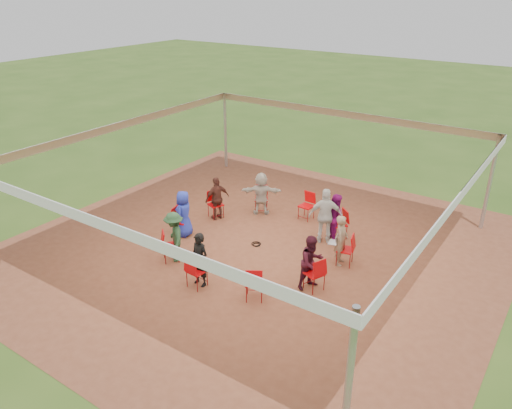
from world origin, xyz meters
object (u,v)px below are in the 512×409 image
Objects in this scene: chair_3 at (261,200)px; chair_6 at (171,246)px; chair_9 at (314,274)px; laptop at (335,241)px; person_seated_4 at (184,214)px; chair_2 at (306,206)px; standing_person at (326,216)px; person_seated_5 at (174,237)px; chair_0 at (345,250)px; chair_7 at (197,271)px; chair_1 at (339,224)px; person_seated_7 at (312,262)px; person_seated_2 at (261,194)px; person_seated_1 at (336,217)px; cable_coil at (256,244)px; person_seated_3 at (217,198)px; chair_5 at (181,221)px; chair_8 at (254,283)px; chair_4 at (216,205)px; person_seated_0 at (341,240)px; person_seated_6 at (200,260)px.

chair_3 is 1.00× the size of chair_6.
chair_9 reaches higher than laptop.
person_seated_4 reaches higher than chair_9.
standing_person is (1.20, -1.05, 0.39)m from chair_2.
person_seated_5 is (-1.70, -4.29, 0.27)m from chair_2.
chair_6 is (-4.02, -2.50, 0.00)m from chair_0.
chair_7 is (1.13, -4.59, 0.00)m from chair_3.
person_seated_4 reaches higher than chair_1.
chair_0 and chair_2 have the same top height.
standing_person is (-0.81, 2.32, 0.13)m from person_seated_7.
chair_2 is 0.63× the size of person_seated_2.
chair_0 is at bearing 54.00° from chair_7.
chair_1 is at bearing 72.00° from chair_7.
person_seated_1 is at bearing -139.45° from standing_person.
person_seated_5 is 4.37× the size of cable_coil.
person_seated_1 and person_seated_5 have the same top height.
person_seated_5 is (0.08, 0.09, 0.27)m from chair_6.
person_seated_5 is (0.67, -2.70, 0.00)m from person_seated_3.
chair_1 is 3.94m from person_seated_3.
chair_7 is (2.23, -1.88, 0.00)m from chair_5.
chair_3 is 0.63× the size of person_seated_4.
person_seated_4 is (-2.48, -3.05, 0.27)m from chair_2.
person_seated_2 reaches higher than chair_7.
person_seated_7 reaches higher than chair_8.
chair_0 is at bearing 9.85° from cable_coil.
chair_0 is at bearing 108.46° from person_seated_3.
chair_0 is at bearing 144.00° from chair_2.
cable_coil is (-1.55, -1.28, -0.83)m from standing_person.
person_seated_5 is at bearing 37.95° from chair_4.
chair_2 is 4.62m from person_seated_5.
person_seated_2 is 4.37× the size of cable_coil.
chair_1 is 4.02m from chair_8.
standing_person is at bearing 120.67° from person_seated_3.
chair_6 is 1.54m from chair_7.
person_seated_2 is 2.26m from cable_coil.
person_seated_0 is at bearing 90.00° from chair_0.
chair_6 is at bearing 36.00° from chair_4.
person_seated_2 is at bearing 36.00° from person_seated_1.
chair_3 is at bearing -90.00° from person_seated_2.
chair_2 is 2.40m from cable_coil.
chair_5 and chair_7 have the same top height.
person_seated_6 is 3.73× the size of laptop.
chair_7 reaches higher than laptop.
chair_5 is 4.62m from person_seated_1.
chair_5 is 4.62m from person_seated_7.
person_seated_7 reaches higher than cable_coil.
person_seated_5 is at bearing 18.00° from person_seated_4.
laptop is (3.74, 2.43, 0.22)m from chair_6.
person_seated_5 is (-0.28, -3.82, 0.00)m from person_seated_2.
person_seated_3 is 4.73m from person_seated_7.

